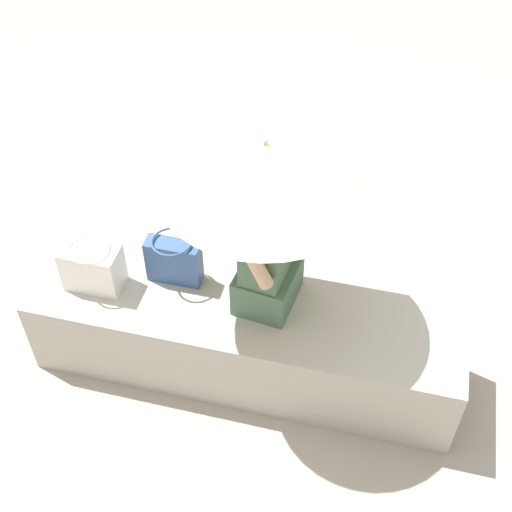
% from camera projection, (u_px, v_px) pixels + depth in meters
% --- Properties ---
extents(ground_plane, '(14.00, 14.00, 0.00)m').
position_uv_depth(ground_plane, '(246.00, 365.00, 3.91)').
color(ground_plane, '#9E9384').
extents(stone_bench, '(2.28, 0.59, 0.50)m').
position_uv_depth(stone_bench, '(245.00, 338.00, 3.73)').
color(stone_bench, '#A8A093').
rests_on(stone_bench, ground).
extents(person_seated, '(0.32, 0.49, 0.90)m').
position_uv_depth(person_seated, '(268.00, 246.00, 3.32)').
color(person_seated, '#47664C').
rests_on(person_seated, stone_bench).
extents(parasol, '(0.98, 0.98, 1.03)m').
position_uv_depth(parasol, '(265.00, 164.00, 2.96)').
color(parasol, '#B7B7BC').
rests_on(parasol, stone_bench).
extents(handbag_black, '(0.30, 0.22, 0.27)m').
position_uv_depth(handbag_black, '(92.00, 266.00, 3.58)').
color(handbag_black, silver).
rests_on(handbag_black, stone_bench).
extents(tote_bag_canvas, '(0.29, 0.21, 0.28)m').
position_uv_depth(tote_bag_canvas, '(174.00, 260.00, 3.60)').
color(tote_bag_canvas, '#335184').
rests_on(tote_bag_canvas, stone_bench).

